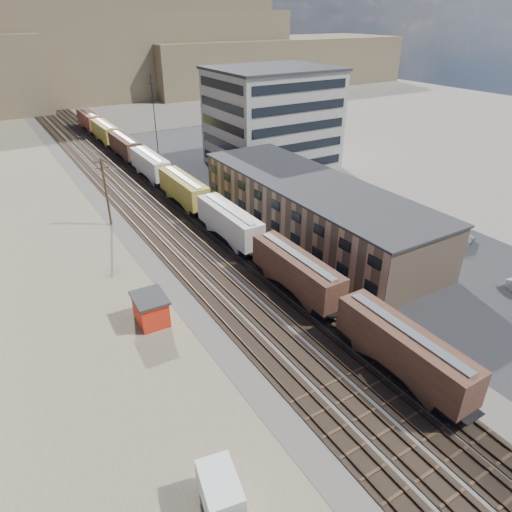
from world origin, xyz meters
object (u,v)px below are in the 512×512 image
box_truck (224,505)px  parked_car_blue (250,160)px  freight_train (166,175)px  utility_pole_north (106,190)px  maintenance_shed (151,309)px  parked_car_silver (463,240)px

box_truck → parked_car_blue: (39.48, 63.12, -0.84)m
freight_train → parked_car_blue: freight_train is taller
utility_pole_north → box_truck: (-6.59, -47.62, -3.77)m
freight_train → box_truck: size_ratio=20.16×
maintenance_shed → utility_pole_north: bearing=82.9°
box_truck → parked_car_silver: bearing=20.4°
utility_pole_north → maintenance_shed: size_ratio=2.41×
utility_pole_north → box_truck: 48.22m
parked_car_blue → maintenance_shed: bearing=-176.9°
utility_pole_north → parked_car_blue: 36.66m
box_truck → parked_car_silver: size_ratio=1.20×
box_truck → parked_car_blue: bearing=58.0°
parked_car_silver → parked_car_blue: bearing=-8.4°
utility_pole_north → parked_car_silver: size_ratio=2.02×
freight_train → box_truck: 59.82m
maintenance_shed → parked_car_blue: bearing=48.8°
box_truck → maintenance_shed: (3.40, 21.86, -0.02)m
maintenance_shed → parked_car_blue: size_ratio=0.83×
box_truck → freight_train: bearing=71.6°
parked_car_silver → parked_car_blue: (-5.28, 46.50, -0.03)m
utility_pole_north → parked_car_silver: (38.18, -30.99, -4.58)m
box_truck → parked_car_silver: (44.76, 16.63, -0.81)m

